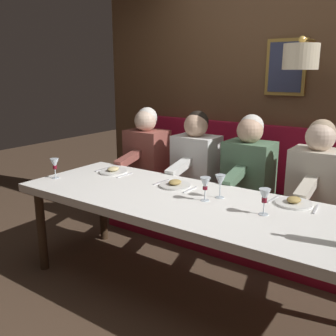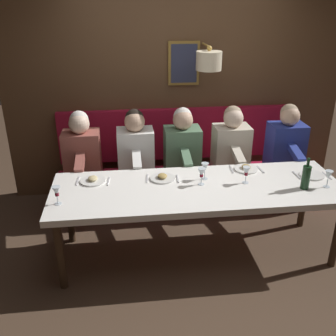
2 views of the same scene
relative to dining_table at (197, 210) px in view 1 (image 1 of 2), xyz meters
The scene contains 15 objects.
ground_plane 0.68m from the dining_table, ahead, with size 12.00×12.00×0.00m, color #4C3828.
dining_table is the anchor object (origin of this frame).
banquette_bench 1.00m from the dining_table, ahead, with size 0.52×2.89×0.45m, color maroon.
back_wall_panel 1.62m from the dining_table, ahead, with size 0.59×4.09×2.90m.
diner_near 1.05m from the dining_table, 32.00° to the right, with size 0.60×0.40×0.79m.
diner_middle 0.89m from the dining_table, ahead, with size 0.60×0.40×0.79m.
diner_far 1.04m from the dining_table, 31.36° to the left, with size 0.60×0.40×0.79m.
diner_farthest 1.44m from the dining_table, 51.89° to the left, with size 0.60×0.40×0.79m.
place_setting_0 1.00m from the dining_table, 77.17° to the left, with size 0.24×0.32×0.05m.
place_setting_1 0.38m from the dining_table, 57.74° to the left, with size 0.24×0.32×0.05m.
place_setting_2 0.64m from the dining_table, 60.70° to the right, with size 0.24×0.32×0.05m.
wine_glass_1 0.25m from the dining_table, 30.87° to the right, with size 0.07×0.07×0.16m.
wine_glass_2 0.49m from the dining_table, 87.08° to the right, with size 0.07×0.07×0.16m.
wine_glass_3 0.18m from the dining_table, 41.76° to the right, with size 0.07×0.07×0.16m.
wine_glass_4 1.26m from the dining_table, 98.12° to the left, with size 0.07×0.07×0.16m.
Camera 1 is at (-2.08, -1.21, 1.59)m, focal length 40.25 mm.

